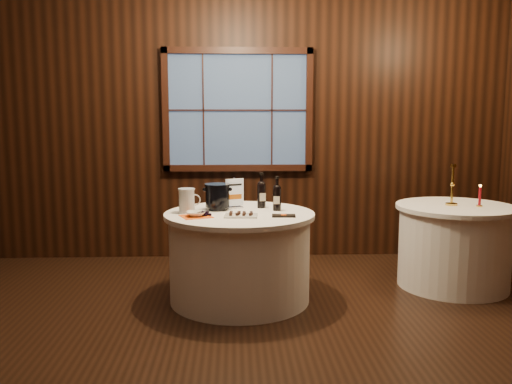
{
  "coord_description": "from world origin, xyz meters",
  "views": [
    {
      "loc": [
        -0.05,
        -3.54,
        1.59
      ],
      "look_at": [
        0.14,
        0.9,
        0.96
      ],
      "focal_mm": 38.0,
      "sensor_mm": 36.0,
      "label": 1
    }
  ],
  "objects_px": {
    "main_table": "(240,256)",
    "brass_candlestick": "(452,190)",
    "ice_bucket": "(217,196)",
    "chocolate_box": "(284,216)",
    "red_candle": "(480,198)",
    "glass_pitcher": "(187,200)",
    "side_table": "(454,246)",
    "sign_stand": "(234,198)",
    "chocolate_plate": "(241,215)",
    "port_bottle_left": "(261,193)",
    "port_bottle_right": "(277,196)",
    "grape_bunch": "(205,214)",
    "cracker_bowl": "(196,214)"
  },
  "relations": [
    {
      "from": "brass_candlestick",
      "to": "cracker_bowl",
      "type": "bearing_deg",
      "value": -168.4
    },
    {
      "from": "sign_stand",
      "to": "brass_candlestick",
      "type": "xyz_separation_m",
      "value": [
        2.0,
        0.08,
        0.04
      ]
    },
    {
      "from": "port_bottle_right",
      "to": "main_table",
      "type": "bearing_deg",
      "value": -154.99
    },
    {
      "from": "main_table",
      "to": "sign_stand",
      "type": "distance_m",
      "value": 0.53
    },
    {
      "from": "grape_bunch",
      "to": "cracker_bowl",
      "type": "relative_size",
      "value": 1.07
    },
    {
      "from": "grape_bunch",
      "to": "brass_candlestick",
      "type": "height_order",
      "value": "brass_candlestick"
    },
    {
      "from": "grape_bunch",
      "to": "side_table",
      "type": "bearing_deg",
      "value": 11.03
    },
    {
      "from": "side_table",
      "to": "sign_stand",
      "type": "distance_m",
      "value": 2.1
    },
    {
      "from": "ice_bucket",
      "to": "brass_candlestick",
      "type": "distance_m",
      "value": 2.15
    },
    {
      "from": "grape_bunch",
      "to": "red_candle",
      "type": "height_order",
      "value": "red_candle"
    },
    {
      "from": "main_table",
      "to": "brass_candlestick",
      "type": "height_order",
      "value": "brass_candlestick"
    },
    {
      "from": "side_table",
      "to": "red_candle",
      "type": "relative_size",
      "value": 5.31
    },
    {
      "from": "red_candle",
      "to": "grape_bunch",
      "type": "bearing_deg",
      "value": -171.68
    },
    {
      "from": "port_bottle_left",
      "to": "red_candle",
      "type": "relative_size",
      "value": 1.57
    },
    {
      "from": "port_bottle_right",
      "to": "grape_bunch",
      "type": "height_order",
      "value": "port_bottle_right"
    },
    {
      "from": "sign_stand",
      "to": "grape_bunch",
      "type": "xyz_separation_m",
      "value": [
        -0.24,
        -0.37,
        -0.07
      ]
    },
    {
      "from": "cracker_bowl",
      "to": "red_candle",
      "type": "xyz_separation_m",
      "value": [
        2.54,
        0.39,
        0.06
      ]
    },
    {
      "from": "side_table",
      "to": "ice_bucket",
      "type": "height_order",
      "value": "ice_bucket"
    },
    {
      "from": "glass_pitcher",
      "to": "cracker_bowl",
      "type": "xyz_separation_m",
      "value": [
        0.09,
        -0.19,
        -0.08
      ]
    },
    {
      "from": "side_table",
      "to": "brass_candlestick",
      "type": "height_order",
      "value": "brass_candlestick"
    },
    {
      "from": "chocolate_box",
      "to": "cracker_bowl",
      "type": "distance_m",
      "value": 0.72
    },
    {
      "from": "main_table",
      "to": "grape_bunch",
      "type": "xyz_separation_m",
      "value": [
        -0.29,
        -0.15,
        0.4
      ]
    },
    {
      "from": "side_table",
      "to": "port_bottle_left",
      "type": "distance_m",
      "value": 1.88
    },
    {
      "from": "brass_candlestick",
      "to": "glass_pitcher",
      "type": "bearing_deg",
      "value": -173.28
    },
    {
      "from": "sign_stand",
      "to": "grape_bunch",
      "type": "bearing_deg",
      "value": -147.13
    },
    {
      "from": "chocolate_plate",
      "to": "chocolate_box",
      "type": "height_order",
      "value": "chocolate_plate"
    },
    {
      "from": "sign_stand",
      "to": "port_bottle_left",
      "type": "distance_m",
      "value": 0.25
    },
    {
      "from": "sign_stand",
      "to": "cracker_bowl",
      "type": "xyz_separation_m",
      "value": [
        -0.31,
        -0.39,
        -0.07
      ]
    },
    {
      "from": "glass_pitcher",
      "to": "sign_stand",
      "type": "bearing_deg",
      "value": 21.92
    },
    {
      "from": "side_table",
      "to": "chocolate_box",
      "type": "height_order",
      "value": "chocolate_box"
    },
    {
      "from": "chocolate_box",
      "to": "red_candle",
      "type": "xyz_separation_m",
      "value": [
        1.82,
        0.42,
        0.07
      ]
    },
    {
      "from": "glass_pitcher",
      "to": "red_candle",
      "type": "bearing_deg",
      "value": -0.35
    },
    {
      "from": "sign_stand",
      "to": "red_candle",
      "type": "bearing_deg",
      "value": -23.82
    },
    {
      "from": "port_bottle_left",
      "to": "glass_pitcher",
      "type": "relative_size",
      "value": 1.54
    },
    {
      "from": "sign_stand",
      "to": "ice_bucket",
      "type": "height_order",
      "value": "sign_stand"
    },
    {
      "from": "port_bottle_left",
      "to": "port_bottle_right",
      "type": "bearing_deg",
      "value": -63.71
    },
    {
      "from": "main_table",
      "to": "chocolate_plate",
      "type": "xyz_separation_m",
      "value": [
        0.01,
        -0.19,
        0.4
      ]
    },
    {
      "from": "chocolate_plate",
      "to": "brass_candlestick",
      "type": "xyz_separation_m",
      "value": [
        1.95,
        0.49,
        0.12
      ]
    },
    {
      "from": "sign_stand",
      "to": "glass_pitcher",
      "type": "height_order",
      "value": "sign_stand"
    },
    {
      "from": "chocolate_box",
      "to": "glass_pitcher",
      "type": "relative_size",
      "value": 0.92
    },
    {
      "from": "side_table",
      "to": "port_bottle_right",
      "type": "distance_m",
      "value": 1.76
    },
    {
      "from": "sign_stand",
      "to": "grape_bunch",
      "type": "relative_size",
      "value": 1.61
    },
    {
      "from": "ice_bucket",
      "to": "red_candle",
      "type": "bearing_deg",
      "value": 1.75
    },
    {
      "from": "main_table",
      "to": "sign_stand",
      "type": "relative_size",
      "value": 4.65
    },
    {
      "from": "port_bottle_left",
      "to": "glass_pitcher",
      "type": "distance_m",
      "value": 0.68
    },
    {
      "from": "chocolate_plate",
      "to": "grape_bunch",
      "type": "distance_m",
      "value": 0.3
    },
    {
      "from": "main_table",
      "to": "glass_pitcher",
      "type": "height_order",
      "value": "glass_pitcher"
    },
    {
      "from": "red_candle",
      "to": "chocolate_box",
      "type": "bearing_deg",
      "value": -167.06
    },
    {
      "from": "chocolate_plate",
      "to": "glass_pitcher",
      "type": "bearing_deg",
      "value": 155.31
    },
    {
      "from": "red_candle",
      "to": "sign_stand",
      "type": "bearing_deg",
      "value": 179.85
    }
  ]
}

